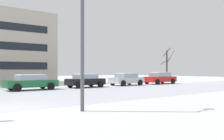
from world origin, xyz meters
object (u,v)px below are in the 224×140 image
at_px(parked_car_black, 85,80).
at_px(parked_car_silver, 126,79).
at_px(parked_car_red, 160,78).
at_px(parked_car_green, 31,82).
at_px(street_lamp, 87,28).

bearing_deg(parked_car_black, parked_car_silver, -0.02).
height_order(parked_car_silver, parked_car_red, parked_car_red).
relative_size(parked_car_black, parked_car_silver, 0.97).
relative_size(parked_car_silver, parked_car_red, 0.87).
xyz_separation_m(parked_car_black, parked_car_red, (10.92, -0.25, 0.05)).
distance_m(parked_car_black, parked_car_red, 10.92).
xyz_separation_m(parked_car_green, parked_car_black, (5.46, -0.10, 0.01)).
distance_m(street_lamp, parked_car_black, 14.42).
relative_size(street_lamp, parked_car_green, 1.30).
distance_m(street_lamp, parked_car_green, 12.69).
xyz_separation_m(street_lamp, parked_car_silver, (12.72, 12.14, -2.79)).
bearing_deg(parked_car_red, street_lamp, -146.82).
bearing_deg(parked_car_red, parked_car_silver, 177.42).
distance_m(street_lamp, parked_car_silver, 17.80).
distance_m(parked_car_green, parked_car_black, 5.46).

